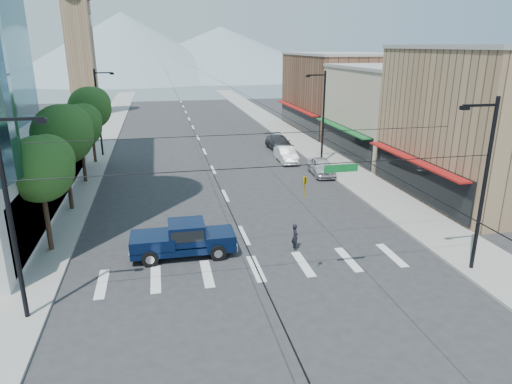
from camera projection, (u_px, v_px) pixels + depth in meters
ground at (266, 282)px, 22.72m from camera, size 160.00×160.00×0.00m
sidewalk_left at (101, 138)px, 57.55m from camera, size 4.00×120.00×0.15m
sidewalk_right at (285, 131)px, 62.31m from camera, size 4.00×120.00×0.15m
shop_near at (495, 125)px, 34.31m from camera, size 12.00×14.00×11.00m
shop_mid at (400, 113)px, 47.64m from camera, size 12.00×14.00×9.00m
shop_far at (342, 93)px, 62.38m from camera, size 12.00×18.00×10.00m
clock_tower at (80, 49)px, 73.89m from camera, size 4.80×4.80×20.40m
mountain_left at (124, 46)px, 156.00m from camera, size 80.00×80.00×22.00m
mountain_right at (221, 51)px, 172.86m from camera, size 90.00×90.00×18.00m
tree_near at (42, 167)px, 24.67m from camera, size 3.65×3.64×6.71m
tree_midnear at (65, 132)px, 31.00m from camera, size 4.09×4.09×7.52m
tree_midfar at (81, 125)px, 37.70m from camera, size 3.65×3.64×6.71m
tree_far at (91, 107)px, 44.03m from camera, size 4.09×4.09×7.52m
signal_rig at (276, 200)px, 20.40m from camera, size 21.80×0.20×9.00m
lamp_pole_nw at (99, 109)px, 47.01m from camera, size 2.00×0.25×9.00m
lamp_pole_ne at (322, 114)px, 43.80m from camera, size 2.00×0.25×9.00m
pickup_truck at (183, 238)px, 25.29m from camera, size 5.84×2.31×1.97m
pedestrian at (295, 237)px, 26.18m from camera, size 0.38×0.57×1.55m
parked_car_near at (321, 167)px, 41.27m from camera, size 2.16×4.66×1.55m
parked_car_mid at (286, 154)px, 45.95m from camera, size 1.71×4.65×1.52m
parked_car_far at (279, 143)px, 51.24m from camera, size 2.42×5.50×1.57m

